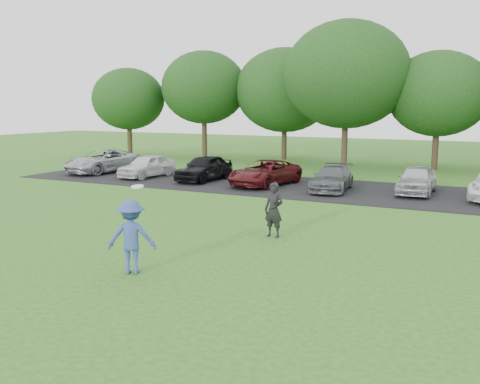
# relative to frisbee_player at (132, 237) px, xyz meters

# --- Properties ---
(ground) EXTENTS (100.00, 100.00, 0.00)m
(ground) POSITION_rel_frisbee_player_xyz_m (0.68, 0.57, -0.84)
(ground) COLOR #25661D
(ground) RESTS_ON ground
(parking_lot) EXTENTS (32.00, 6.50, 0.03)m
(parking_lot) POSITION_rel_frisbee_player_xyz_m (0.68, 13.57, -0.82)
(parking_lot) COLOR black
(parking_lot) RESTS_ON ground
(frisbee_player) EXTENTS (1.25, 1.05, 2.04)m
(frisbee_player) POSITION_rel_frisbee_player_xyz_m (0.00, 0.00, 0.00)
(frisbee_player) COLOR #38519F
(frisbee_player) RESTS_ON ground
(camera_bystander) EXTENTS (0.61, 0.46, 1.57)m
(camera_bystander) POSITION_rel_frisbee_player_xyz_m (1.56, 4.47, -0.05)
(camera_bystander) COLOR black
(camera_bystander) RESTS_ON ground
(parked_cars) EXTENTS (29.23, 5.22, 1.26)m
(parked_cars) POSITION_rel_frisbee_player_xyz_m (0.88, 13.49, -0.21)
(parked_cars) COLOR #ACAEB3
(parked_cars) RESTS_ON parking_lot
(tree_row) EXTENTS (42.39, 9.85, 8.64)m
(tree_row) POSITION_rel_frisbee_player_xyz_m (2.19, 23.33, 4.07)
(tree_row) COLOR #38281C
(tree_row) RESTS_ON ground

